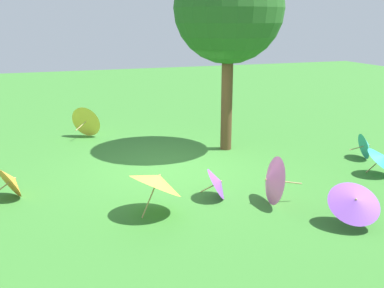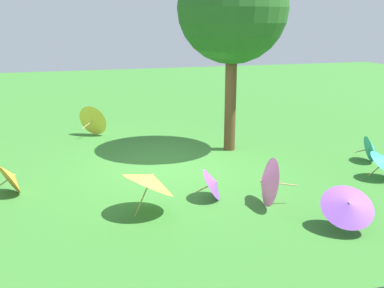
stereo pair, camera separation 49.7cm
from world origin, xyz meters
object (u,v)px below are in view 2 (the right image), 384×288
(shade_tree, at_px, (233,9))
(parasol_pink_0, at_px, (266,182))
(parasol_yellow_3, at_px, (151,180))
(parasol_teal_1, at_px, (372,148))
(parasol_orange_1, at_px, (12,177))
(parasol_purple_2, at_px, (214,183))
(parasol_purple_0, at_px, (348,205))
(parasol_yellow_0, at_px, (94,119))

(shade_tree, relative_size, parasol_pink_0, 5.19)
(parasol_yellow_3, relative_size, parasol_teal_1, 1.80)
(shade_tree, relative_size, parasol_orange_1, 5.97)
(parasol_purple_2, bearing_deg, parasol_pink_0, 146.01)
(parasol_teal_1, height_order, parasol_purple_2, parasol_teal_1)
(parasol_yellow_3, bearing_deg, parasol_teal_1, -166.10)
(parasol_purple_2, bearing_deg, parasol_orange_1, -19.35)
(parasol_teal_1, bearing_deg, parasol_purple_0, 47.49)
(shade_tree, xyz_separation_m, parasol_orange_1, (5.03, 1.64, -3.12))
(parasol_orange_1, bearing_deg, parasol_yellow_3, 147.24)
(parasol_purple_0, distance_m, parasol_orange_1, 6.08)
(shade_tree, height_order, parasol_pink_0, shade_tree)
(parasol_yellow_0, distance_m, parasol_orange_1, 4.48)
(parasol_pink_0, height_order, parasol_orange_1, parasol_pink_0)
(parasol_yellow_3, distance_m, parasol_teal_1, 5.66)
(parasol_yellow_3, distance_m, parasol_purple_2, 1.30)
(parasol_yellow_0, distance_m, parasol_purple_2, 5.68)
(parasol_pink_0, bearing_deg, parasol_orange_1, -22.23)
(parasol_teal_1, bearing_deg, parasol_orange_1, -1.34)
(parasol_purple_2, bearing_deg, parasol_teal_1, -165.62)
(shade_tree, relative_size, parasol_purple_0, 4.65)
(shade_tree, xyz_separation_m, parasol_teal_1, (-2.86, 1.83, -3.14))
(parasol_yellow_3, xyz_separation_m, parasol_purple_2, (-1.23, -0.27, -0.29))
(parasol_yellow_0, xyz_separation_m, parasol_orange_1, (1.81, 4.10, -0.11))
(parasol_pink_0, bearing_deg, parasol_teal_1, -154.93)
(shade_tree, height_order, parasol_yellow_0, shade_tree)
(parasol_yellow_0, relative_size, parasol_purple_2, 1.24)
(parasol_purple_0, xyz_separation_m, parasol_orange_1, (5.24, -3.07, -0.10))
(shade_tree, xyz_separation_m, parasol_yellow_3, (2.63, 3.18, -2.86))
(shade_tree, xyz_separation_m, parasol_purple_0, (-0.21, 4.72, -3.01))
(parasol_orange_1, relative_size, parasol_purple_2, 1.08)
(parasol_pink_0, height_order, parasol_purple_2, parasol_pink_0)
(shade_tree, bearing_deg, parasol_teal_1, 147.41)
(parasol_purple_0, relative_size, parasol_yellow_3, 0.84)
(parasol_pink_0, relative_size, parasol_purple_0, 0.90)
(parasol_pink_0, xyz_separation_m, parasol_purple_2, (0.79, -0.53, -0.14))
(parasol_purple_0, bearing_deg, parasol_yellow_0, -64.45)
(parasol_teal_1, bearing_deg, parasol_pink_0, 25.07)
(shade_tree, distance_m, parasol_purple_2, 4.51)
(parasol_purple_2, bearing_deg, shade_tree, -115.60)
(parasol_pink_0, relative_size, parasol_orange_1, 1.15)
(parasol_teal_1, bearing_deg, parasol_yellow_0, -35.18)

